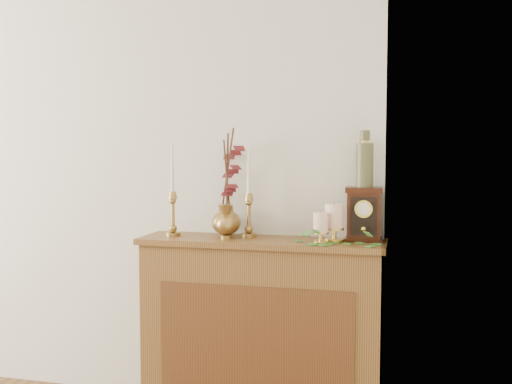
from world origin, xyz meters
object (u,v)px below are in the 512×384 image
(candlestick_center, at_px, (249,208))
(ginger_jar, at_px, (231,187))
(mantel_clock, at_px, (364,215))
(ceramic_vase, at_px, (365,162))
(bud_vase, at_px, (226,222))
(candlestick_left, at_px, (173,206))

(candlestick_center, bearing_deg, ginger_jar, 158.82)
(candlestick_center, bearing_deg, mantel_clock, 0.26)
(candlestick_center, xyz_separation_m, mantel_clock, (0.58, 0.00, -0.02))
(mantel_clock, distance_m, ceramic_vase, 0.26)
(bud_vase, height_order, mantel_clock, mantel_clock)
(candlestick_center, bearing_deg, bud_vase, -134.52)
(ginger_jar, xyz_separation_m, ceramic_vase, (0.69, -0.04, 0.14))
(candlestick_left, height_order, bud_vase, candlestick_left)
(bud_vase, bearing_deg, mantel_clock, 8.29)
(candlestick_left, relative_size, candlestick_center, 1.03)
(mantel_clock, height_order, ceramic_vase, ceramic_vase)
(ginger_jar, height_order, mantel_clock, ginger_jar)
(ceramic_vase, bearing_deg, ginger_jar, 176.96)
(candlestick_left, height_order, ginger_jar, ginger_jar)
(ceramic_vase, bearing_deg, bud_vase, -171.50)
(bud_vase, relative_size, ceramic_vase, 0.62)
(ceramic_vase, bearing_deg, mantel_clock, -87.78)
(candlestick_center, height_order, bud_vase, candlestick_center)
(bud_vase, xyz_separation_m, mantel_clock, (0.68, 0.10, 0.05))
(candlestick_center, relative_size, ginger_jar, 0.82)
(candlestick_left, relative_size, mantel_clock, 1.79)
(ginger_jar, xyz_separation_m, mantel_clock, (0.69, -0.04, -0.12))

